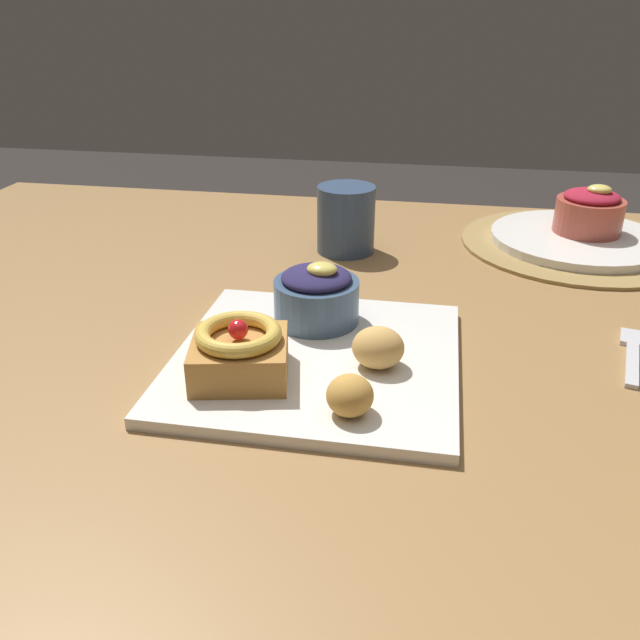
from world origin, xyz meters
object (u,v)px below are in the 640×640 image
at_px(berry_ramekin, 317,295).
at_px(fritter_front, 378,348).
at_px(cake_slice, 239,352).
at_px(coffee_mug, 346,219).
at_px(fritter_middle, 352,396).
at_px(fork, 632,352).
at_px(back_plate, 578,239).
at_px(front_plate, 316,359).
at_px(back_ramekin, 590,211).

bearing_deg(berry_ramekin, fritter_front, -48.74).
distance_m(cake_slice, coffee_mug, 0.39).
bearing_deg(fritter_middle, fork, 33.15).
xyz_separation_m(berry_ramekin, fork, (0.33, 0.00, -0.04)).
xyz_separation_m(back_plate, fork, (0.00, -0.33, -0.01)).
xyz_separation_m(back_plate, coffee_mug, (-0.33, -0.08, 0.04)).
bearing_deg(cake_slice, berry_ramekin, 69.02).
xyz_separation_m(berry_ramekin, back_plate, (0.33, 0.34, -0.03)).
relative_size(berry_ramekin, back_plate, 0.37).
xyz_separation_m(cake_slice, berry_ramekin, (0.05, 0.13, 0.01)).
bearing_deg(cake_slice, back_plate, 50.99).
relative_size(fritter_middle, back_plate, 0.16).
height_order(front_plate, fritter_front, fritter_front).
xyz_separation_m(front_plate, fritter_front, (0.06, -0.01, 0.03)).
bearing_deg(fork, coffee_mug, 66.51).
height_order(fork, coffee_mug, coffee_mug).
relative_size(berry_ramekin, back_ramekin, 0.95).
height_order(cake_slice, fritter_front, cake_slice).
height_order(fritter_front, back_plate, fritter_front).
distance_m(fritter_front, coffee_mug, 0.35).
distance_m(front_plate, coffee_mug, 0.33).
relative_size(back_plate, back_ramekin, 2.60).
distance_m(front_plate, fritter_middle, 0.11).
bearing_deg(back_ramekin, fritter_middle, -117.98).
bearing_deg(berry_ramekin, fork, 0.81).
height_order(back_ramekin, coffee_mug, coffee_mug).
relative_size(front_plate, fork, 2.21).
xyz_separation_m(fritter_middle, coffee_mug, (-0.07, 0.43, 0.02)).
relative_size(fritter_middle, back_ramekin, 0.43).
bearing_deg(coffee_mug, back_ramekin, 15.75).
height_order(front_plate, fork, front_plate).
bearing_deg(fritter_front, fork, 19.66).
xyz_separation_m(front_plate, fritter_middle, (0.05, -0.10, 0.02)).
relative_size(front_plate, cake_slice, 2.71).
xyz_separation_m(cake_slice, fritter_front, (0.12, 0.04, -0.01)).
height_order(fritter_front, coffee_mug, coffee_mug).
bearing_deg(berry_ramekin, cake_slice, -110.98).
bearing_deg(fritter_front, fritter_middle, -99.14).
xyz_separation_m(front_plate, coffee_mug, (-0.02, 0.33, 0.04)).
relative_size(back_ramekin, fork, 0.77).
bearing_deg(back_plate, cake_slice, -129.01).
distance_m(back_plate, back_ramekin, 0.04).
bearing_deg(berry_ramekin, coffee_mug, 91.21).
bearing_deg(back_ramekin, fork, -91.66).
distance_m(berry_ramekin, back_ramekin, 0.49).
distance_m(back_plate, coffee_mug, 0.35).
bearing_deg(back_plate, berry_ramekin, -134.13).
relative_size(berry_ramekin, coffee_mug, 0.97).
bearing_deg(fritter_front, back_plate, 59.25).
distance_m(cake_slice, fritter_middle, 0.12).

